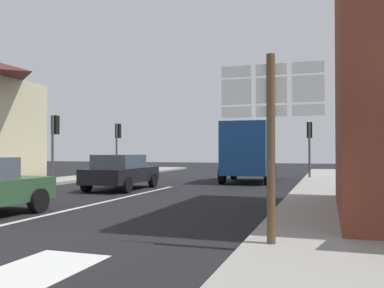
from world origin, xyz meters
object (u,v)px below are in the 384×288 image
object	(u,v)px
traffic_light_far_right	(310,137)
traffic_light_near_left	(55,133)
delivery_truck	(249,150)
traffic_light_far_left	(118,138)
sedan_far	(121,172)
route_sign_post	(271,128)

from	to	relation	value
traffic_light_far_right	traffic_light_near_left	size ratio (longest dim) A/B	0.98
delivery_truck	traffic_light_near_left	bearing A→B (deg)	-152.11
traffic_light_far_right	traffic_light_far_left	bearing A→B (deg)	-173.84
sedan_far	route_sign_post	bearing A→B (deg)	-50.28
sedan_far	delivery_truck	bearing A→B (deg)	53.24
traffic_light_far_left	delivery_truck	bearing A→B (deg)	-11.78
delivery_truck	traffic_light_far_left	distance (m)	8.79
route_sign_post	traffic_light_far_left	size ratio (longest dim) A/B	0.96
sedan_far	traffic_light_far_right	xyz separation A→B (m)	(7.26, 8.82, 1.65)
delivery_truck	traffic_light_far_left	size ratio (longest dim) A/B	1.53
sedan_far	delivery_truck	xyz separation A→B (m)	(4.33, 5.80, 0.89)
route_sign_post	traffic_light_far_left	xyz separation A→B (m)	(-11.66, 16.51, 0.46)
route_sign_post	traffic_light_far_right	bearing A→B (deg)	90.50
traffic_light_far_left	sedan_far	bearing A→B (deg)	-60.79
traffic_light_far_left	traffic_light_far_right	distance (m)	11.57
sedan_far	route_sign_post	xyz separation A→B (m)	(7.42, -8.92, 1.24)
route_sign_post	traffic_light_near_left	size ratio (longest dim) A/B	0.96
delivery_truck	traffic_light_far_right	world-z (taller)	traffic_light_far_right
delivery_truck	traffic_light_far_left	xyz separation A→B (m)	(-8.57, 1.79, 0.81)
delivery_truck	route_sign_post	size ratio (longest dim) A/B	1.59
route_sign_post	traffic_light_far_left	distance (m)	20.21
traffic_light_near_left	delivery_truck	bearing A→B (deg)	27.89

